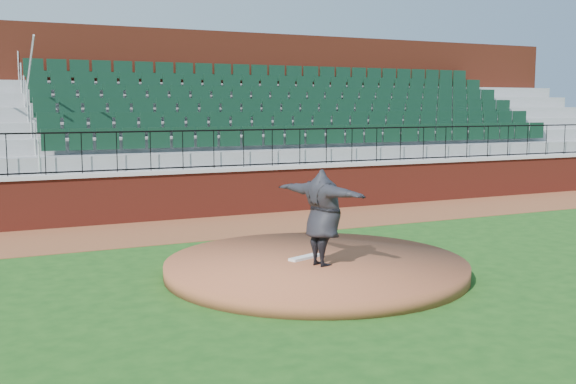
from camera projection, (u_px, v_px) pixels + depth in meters
name	position (u px, v px, depth m)	size (l,w,h in m)	color
ground	(325.00, 275.00, 11.91)	(90.00, 90.00, 0.00)	#194413
warning_track	(220.00, 226.00, 16.75)	(34.00, 3.20, 0.01)	brown
field_wall	(199.00, 195.00, 18.11)	(34.00, 0.35, 1.20)	maroon
wall_cap	(199.00, 171.00, 18.03)	(34.00, 0.45, 0.10)	#B7B7B7
wall_railing	(198.00, 150.00, 17.97)	(34.00, 0.05, 1.00)	black
seating_stands	(170.00, 128.00, 20.35)	(34.00, 5.10, 4.60)	gray
concourse_wall	(147.00, 112.00, 22.80)	(34.00, 0.50, 5.50)	maroon
pitchers_mound	(316.00, 267.00, 12.00)	(5.29, 5.29, 0.25)	brown
pitching_rubber	(305.00, 257.00, 12.10)	(0.68, 0.17, 0.05)	silver
pitcher	(323.00, 218.00, 11.49)	(2.02, 0.55, 1.64)	black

